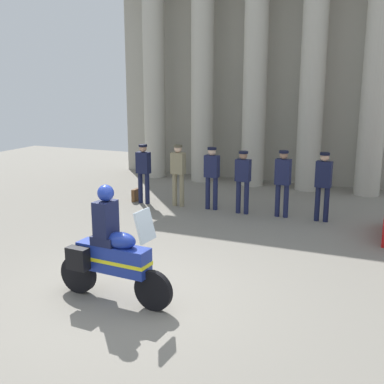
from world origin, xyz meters
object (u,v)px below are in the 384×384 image
(officer_in_row_0, at_px, (143,169))
(officer_in_row_2, at_px, (212,173))
(motorcycle_with_rider, at_px, (110,253))
(briefcase_on_ground, at_px, (136,195))
(officer_in_row_1, at_px, (178,170))
(officer_in_row_4, at_px, (283,178))
(officer_in_row_5, at_px, (323,181))
(officer_in_row_3, at_px, (243,177))

(officer_in_row_0, bearing_deg, officer_in_row_2, -172.42)
(motorcycle_with_rider, xyz_separation_m, briefcase_on_ground, (-2.87, 5.82, -0.61))
(officer_in_row_2, bearing_deg, briefcase_on_ground, 3.90)
(officer_in_row_1, xyz_separation_m, officer_in_row_4, (2.90, 0.07, -0.01))
(officer_in_row_2, bearing_deg, officer_in_row_4, -176.28)
(officer_in_row_4, bearing_deg, officer_in_row_5, -176.77)
(officer_in_row_0, distance_m, officer_in_row_5, 4.94)
(officer_in_row_5, bearing_deg, motorcycle_with_rider, 70.81)
(officer_in_row_3, relative_size, officer_in_row_5, 0.96)
(officer_in_row_1, bearing_deg, officer_in_row_4, -175.48)
(officer_in_row_1, xyz_separation_m, officer_in_row_3, (1.87, -0.02, -0.04))
(officer_in_row_1, height_order, officer_in_row_4, officer_in_row_1)
(officer_in_row_0, xyz_separation_m, officer_in_row_4, (3.93, 0.17, 0.02))
(officer_in_row_3, height_order, officer_in_row_5, officer_in_row_5)
(officer_in_row_0, height_order, officer_in_row_1, officer_in_row_1)
(officer_in_row_1, distance_m, officer_in_row_3, 1.87)
(officer_in_row_1, bearing_deg, officer_in_row_0, 8.98)
(officer_in_row_0, bearing_deg, motorcycle_with_rider, 117.13)
(officer_in_row_5, relative_size, motorcycle_with_rider, 0.83)
(officer_in_row_0, bearing_deg, officer_in_row_5, -174.81)
(motorcycle_with_rider, relative_size, briefcase_on_ground, 5.82)
(officer_in_row_0, height_order, briefcase_on_ground, officer_in_row_0)
(officer_in_row_3, xyz_separation_m, briefcase_on_ground, (-3.25, 0.04, -0.80))
(officer_in_row_2, bearing_deg, officer_in_row_3, 178.55)
(officer_in_row_4, xyz_separation_m, briefcase_on_ground, (-4.28, -0.05, -0.84))
(officer_in_row_4, bearing_deg, officer_in_row_0, 5.69)
(officer_in_row_2, distance_m, officer_in_row_4, 1.93)
(officer_in_row_1, height_order, officer_in_row_5, officer_in_row_5)
(motorcycle_with_rider, bearing_deg, officer_in_row_1, 107.84)
(officer_in_row_1, xyz_separation_m, officer_in_row_5, (3.91, 0.07, 0.00))
(officer_in_row_1, distance_m, officer_in_row_4, 2.90)
(officer_in_row_0, relative_size, briefcase_on_ground, 4.70)
(officer_in_row_5, bearing_deg, officer_in_row_1, 4.19)
(officer_in_row_4, distance_m, officer_in_row_5, 1.01)
(officer_in_row_0, height_order, officer_in_row_2, officer_in_row_2)
(officer_in_row_4, distance_m, motorcycle_with_rider, 6.03)
(officer_in_row_0, distance_m, officer_in_row_4, 3.94)
(officer_in_row_3, relative_size, motorcycle_with_rider, 0.79)
(briefcase_on_ground, bearing_deg, officer_in_row_1, -0.86)
(officer_in_row_2, bearing_deg, motorcycle_with_rider, 98.27)
(officer_in_row_0, height_order, officer_in_row_4, officer_in_row_4)
(officer_in_row_2, distance_m, officer_in_row_3, 0.90)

